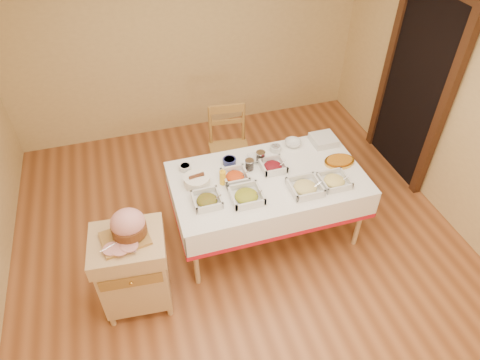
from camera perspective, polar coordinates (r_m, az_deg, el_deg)
name	(u,v)px	position (r m, az deg, el deg)	size (l,w,h in m)	color
room_shell	(248,157)	(3.40, 1.12, 3.11)	(5.00, 5.00, 5.00)	#99582F
doorway	(416,85)	(5.13, 22.38, 11.68)	(0.09, 1.10, 2.20)	black
dining_table	(267,190)	(4.15, 3.68, -1.30)	(1.82, 1.02, 0.76)	tan
butcher_cart	(133,268)	(3.78, -14.07, -11.27)	(0.63, 0.54, 0.84)	tan
dining_chair	(229,148)	(4.82, -1.43, 4.30)	(0.48, 0.46, 0.97)	olive
ham_on_board	(128,226)	(3.44, -14.75, -5.98)	(0.38, 0.37, 0.25)	olive
serving_dish_a	(207,200)	(3.76, -4.43, -2.67)	(0.25, 0.24, 0.11)	silver
serving_dish_b	(246,196)	(3.79, 0.86, -2.12)	(0.28, 0.28, 0.11)	silver
serving_dish_c	(305,187)	(3.92, 8.68, -0.96)	(0.28, 0.28, 0.11)	silver
serving_dish_d	(334,181)	(4.04, 12.47, -0.10)	(0.26, 0.26, 0.10)	silver
serving_dish_e	(235,176)	(3.99, -0.67, 0.49)	(0.24, 0.23, 0.11)	silver
serving_dish_f	(273,166)	(4.11, 4.40, 1.88)	(0.24, 0.23, 0.11)	silver
small_bowl_left	(185,167)	(4.13, -7.31, 1.71)	(0.11, 0.11, 0.05)	silver
small_bowl_mid	(229,161)	(4.17, -1.42, 2.56)	(0.13, 0.13, 0.06)	navy
small_bowl_right	(275,148)	(4.35, 4.76, 4.28)	(0.12, 0.12, 0.06)	silver
bowl_white_imported	(255,158)	(4.22, 1.98, 2.93)	(0.16, 0.16, 0.04)	silver
bowl_small_imported	(293,143)	(4.44, 7.06, 4.91)	(0.17, 0.17, 0.05)	silver
preserve_jar_left	(250,165)	(4.09, 1.28, 1.99)	(0.09, 0.09, 0.11)	silver
preserve_jar_right	(261,157)	(4.18, 2.76, 3.03)	(0.09, 0.09, 0.12)	silver
mustard_bottle	(223,177)	(3.91, -2.33, 0.41)	(0.06, 0.06, 0.18)	gold
bread_basket	(197,180)	(3.95, -5.76, -0.05)	(0.24, 0.24, 0.11)	white
plate_stack	(324,140)	(4.52, 11.08, 5.28)	(0.24, 0.24, 0.07)	silver
brass_platter	(339,161)	(4.30, 13.11, 2.47)	(0.31, 0.22, 0.04)	gold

